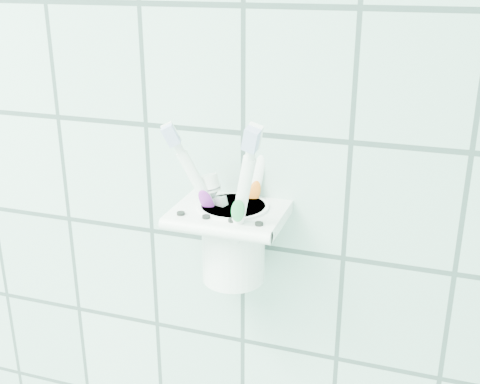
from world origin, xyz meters
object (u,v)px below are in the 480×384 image
object	(u,v)px
holder_bracket	(230,215)
toothbrush_orange	(226,190)
toothbrush_pink	(243,189)
toothpaste_tube	(231,220)
toothbrush_blue	(238,196)
cup	(233,239)

from	to	relation	value
holder_bracket	toothbrush_orange	distance (m)	0.04
holder_bracket	toothbrush_pink	world-z (taller)	toothbrush_pink
holder_bracket	toothpaste_tube	bearing A→B (deg)	-55.05
toothbrush_pink	toothbrush_blue	distance (m)	0.01
toothbrush_pink	toothpaste_tube	size ratio (longest dim) A/B	1.52
cup	toothbrush_orange	bearing A→B (deg)	-102.15
cup	toothpaste_tube	bearing A→B (deg)	-87.26
cup	toothpaste_tube	xyz separation A→B (m)	(0.00, -0.01, 0.03)
toothbrush_pink	toothbrush_orange	bearing A→B (deg)	-131.90
holder_bracket	toothbrush_orange	world-z (taller)	toothbrush_orange
holder_bracket	cup	xyz separation A→B (m)	(0.00, 0.00, -0.03)
cup	toothbrush_blue	bearing A→B (deg)	71.55
cup	toothbrush_pink	xyz separation A→B (m)	(0.01, 0.01, 0.06)
holder_bracket	cup	distance (m)	0.03
toothbrush_pink	toothpaste_tube	bearing A→B (deg)	-128.88
toothbrush_orange	toothpaste_tube	size ratio (longest dim) A/B	1.64
toothbrush_blue	toothpaste_tube	world-z (taller)	toothbrush_blue
cup	toothbrush_pink	bearing A→B (deg)	57.02
cup	toothbrush_blue	size ratio (longest dim) A/B	0.50
cup	toothpaste_tube	distance (m)	0.03
toothbrush_pink	toothbrush_blue	size ratio (longest dim) A/B	1.06
holder_bracket	toothpaste_tube	xyz separation A→B (m)	(0.00, -0.01, -0.00)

